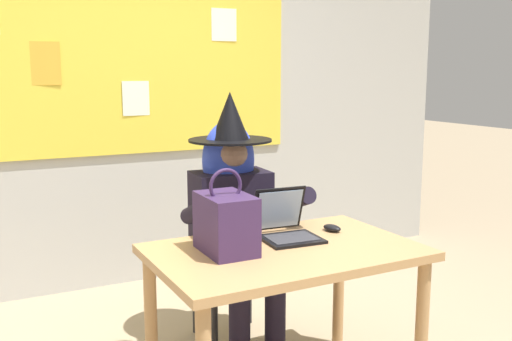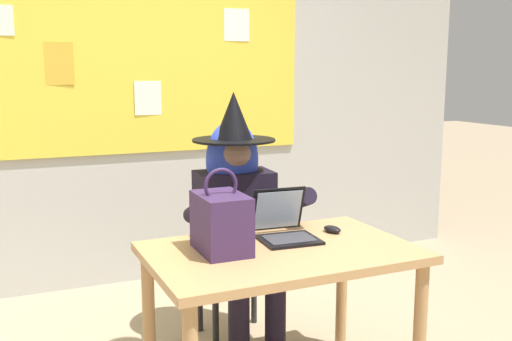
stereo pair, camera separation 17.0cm
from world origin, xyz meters
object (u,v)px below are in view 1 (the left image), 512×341
chair_at_desk (227,250)px  computer_mouse (332,228)px  desk_main (285,269)px  handbag (226,223)px  person_costumed (235,206)px  laptop (286,227)px

chair_at_desk → computer_mouse: (0.31, -0.60, 0.24)m
desk_main → handbag: (-0.26, 0.07, 0.23)m
person_costumed → computer_mouse: bearing=36.5°
chair_at_desk → handbag: bearing=-20.9°
desk_main → person_costumed: (0.03, 0.62, 0.16)m
handbag → chair_at_desk: bearing=65.8°
desk_main → handbag: 0.36m
desk_main → person_costumed: 0.64m
desk_main → person_costumed: person_costumed is taller
desk_main → chair_at_desk: chair_at_desk is taller
person_costumed → handbag: size_ratio=3.75×
laptop → handbag: bearing=-163.6°
person_costumed → laptop: size_ratio=4.44×
desk_main → chair_at_desk: bearing=86.8°
laptop → handbag: size_ratio=0.84×
desk_main → computer_mouse: size_ratio=11.65×
laptop → computer_mouse: bearing=2.3°
desk_main → chair_at_desk: 0.76m
chair_at_desk → desk_main: bearing=0.2°
chair_at_desk → handbag: 0.83m
laptop → computer_mouse: size_ratio=3.06×
chair_at_desk → laptop: bearing=7.8°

